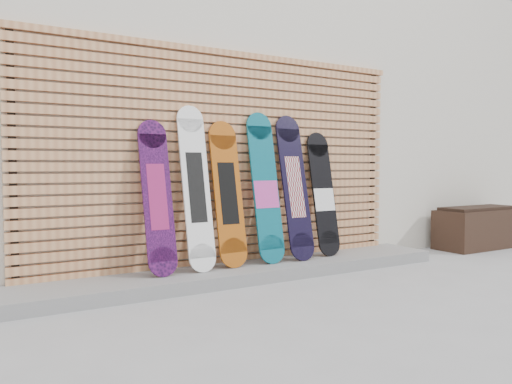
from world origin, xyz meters
TOP-DOWN VIEW (x-y plane):
  - ground at (0.00, 0.00)m, footprint 80.00×80.00m
  - building at (0.50, 3.50)m, footprint 12.00×5.00m
  - concrete_step at (-0.15, 0.68)m, footprint 4.60×0.70m
  - slat_wall at (-0.15, 0.97)m, footprint 4.26×0.08m
  - planter_box at (3.48, 0.64)m, footprint 1.25×0.52m
  - snowboard_0 at (-1.00, 0.77)m, footprint 0.27×0.35m
  - snowboard_1 at (-0.61, 0.77)m, footprint 0.27×0.35m
  - snowboard_2 at (-0.26, 0.78)m, footprint 0.30×0.32m
  - snowboard_3 at (0.17, 0.77)m, footprint 0.30×0.34m
  - snowboard_4 at (0.53, 0.76)m, footprint 0.30×0.37m
  - snowboard_5 at (0.94, 0.79)m, footprint 0.28×0.30m

SIDE VIEW (x-z plane):
  - ground at x=0.00m, z-range 0.00..0.00m
  - concrete_step at x=-0.15m, z-range 0.00..0.12m
  - planter_box at x=3.48m, z-range -0.01..0.56m
  - snowboard_5 at x=0.94m, z-range 0.11..1.49m
  - snowboard_0 at x=-1.00m, z-range 0.12..1.55m
  - snowboard_2 at x=-0.26m, z-range 0.12..1.57m
  - snowboard_3 at x=0.17m, z-range 0.11..1.67m
  - snowboard_4 at x=0.53m, z-range 0.12..1.66m
  - snowboard_1 at x=-0.61m, z-range 0.12..1.70m
  - slat_wall at x=-0.15m, z-range 0.06..2.35m
  - building at x=0.50m, z-range 0.00..3.60m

